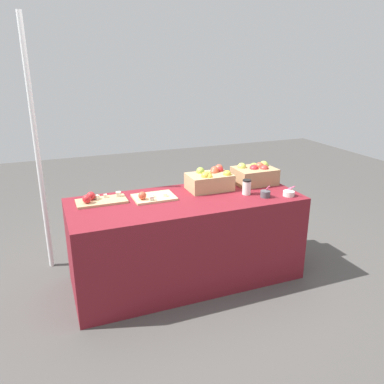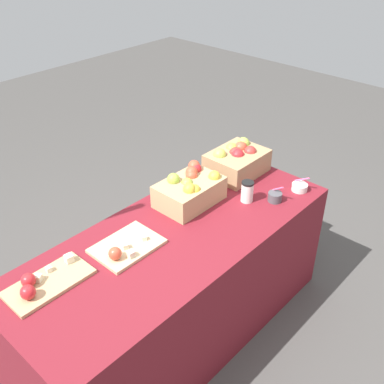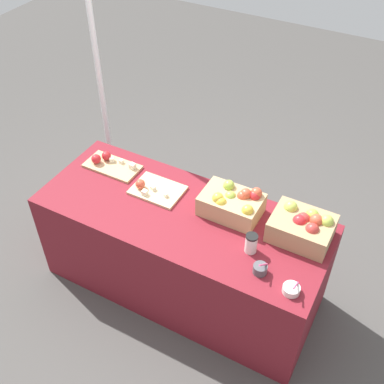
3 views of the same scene
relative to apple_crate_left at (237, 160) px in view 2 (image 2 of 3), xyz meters
name	(u,v)px [view 2 (image 2 of 3)]	position (x,y,z in m)	size (l,w,h in m)	color
ground_plane	(177,330)	(-0.74, -0.16, -0.83)	(10.00, 10.00, 0.00)	#474442
table	(176,286)	(-0.74, -0.16, -0.46)	(1.90, 0.76, 0.74)	maroon
apple_crate_left	(237,160)	(0.00, 0.00, 0.00)	(0.36, 0.28, 0.19)	tan
apple_crate_middle	(190,189)	(-0.45, -0.01, 0.00)	(0.38, 0.25, 0.19)	tan
cutting_board_front	(126,247)	(-0.99, -0.07, -0.07)	(0.34, 0.25, 0.08)	#D1B284
cutting_board_back	(43,283)	(-1.42, 0.01, -0.06)	(0.39, 0.20, 0.09)	tan
sample_bowl_near	(275,197)	(-0.11, -0.37, -0.06)	(0.08, 0.09, 0.11)	#4C4C51
sample_bowl_mid	(300,187)	(0.09, -0.42, -0.06)	(0.10, 0.10, 0.10)	silver
coffee_cup	(247,191)	(-0.22, -0.25, -0.02)	(0.07, 0.07, 0.13)	silver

